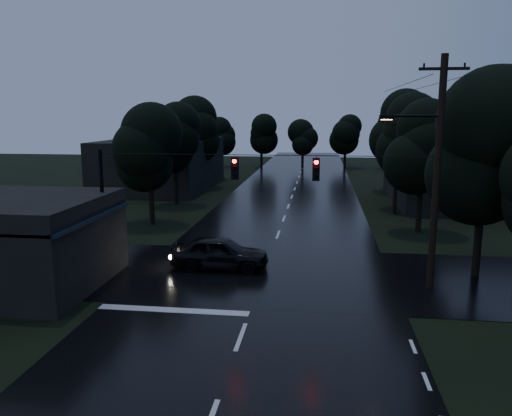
# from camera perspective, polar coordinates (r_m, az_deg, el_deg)

# --- Properties ---
(main_road) EXTENTS (12.00, 120.00, 0.02)m
(main_road) POSITION_cam_1_polar(r_m,az_deg,el_deg) (41.63, 3.72, 0.16)
(main_road) COLOR black
(main_road) RESTS_ON ground
(cross_street) EXTENTS (60.00, 9.00, 0.02)m
(cross_street) POSITION_cam_1_polar(r_m,az_deg,el_deg) (24.22, 0.90, -7.55)
(cross_street) COLOR black
(cross_street) RESTS_ON ground
(building_far_right) EXTENTS (10.00, 14.00, 4.40)m
(building_far_right) POSITION_cam_1_polar(r_m,az_deg,el_deg) (46.60, 21.57, 3.29)
(building_far_right) COLOR black
(building_far_right) RESTS_ON ground
(building_far_left) EXTENTS (10.00, 16.00, 5.00)m
(building_far_left) POSITION_cam_1_polar(r_m,az_deg,el_deg) (53.74, -10.65, 5.06)
(building_far_left) COLOR black
(building_far_left) RESTS_ON ground
(utility_pole_main) EXTENTS (3.50, 0.30, 10.00)m
(utility_pole_main) POSITION_cam_1_polar(r_m,az_deg,el_deg) (22.50, 19.78, 4.14)
(utility_pole_main) COLOR black
(utility_pole_main) RESTS_ON ground
(utility_pole_far) EXTENTS (2.00, 0.30, 7.50)m
(utility_pole_far) POSITION_cam_1_polar(r_m,az_deg,el_deg) (39.45, 15.76, 4.89)
(utility_pole_far) COLOR black
(utility_pole_far) RESTS_ON ground
(anchor_pole_left) EXTENTS (0.18, 0.18, 6.00)m
(anchor_pole_left) POSITION_cam_1_polar(r_m,az_deg,el_deg) (24.50, -17.06, -0.56)
(anchor_pole_left) COLOR black
(anchor_pole_left) RESTS_ON ground
(span_signals) EXTENTS (15.00, 0.37, 1.12)m
(span_signals) POSITION_cam_1_polar(r_m,az_deg,el_deg) (22.07, 2.08, 4.61)
(span_signals) COLOR black
(span_signals) RESTS_ON ground
(tree_corner_near) EXTENTS (4.48, 4.48, 9.44)m
(tree_corner_near) POSITION_cam_1_polar(r_m,az_deg,el_deg) (25.03, 24.76, 6.08)
(tree_corner_near) COLOR black
(tree_corner_near) RESTS_ON ground
(tree_left_a) EXTENTS (3.92, 3.92, 8.26)m
(tree_left_a) POSITION_cam_1_polar(r_m,az_deg,el_deg) (34.92, -12.08, 6.60)
(tree_left_a) COLOR black
(tree_left_a) RESTS_ON ground
(tree_left_b) EXTENTS (4.20, 4.20, 8.85)m
(tree_left_b) POSITION_cam_1_polar(r_m,az_deg,el_deg) (42.68, -9.28, 7.90)
(tree_left_b) COLOR black
(tree_left_b) RESTS_ON ground
(tree_left_c) EXTENTS (4.48, 4.48, 9.44)m
(tree_left_c) POSITION_cam_1_polar(r_m,az_deg,el_deg) (52.47, -6.78, 8.86)
(tree_left_c) COLOR black
(tree_left_c) RESTS_ON ground
(tree_right_a) EXTENTS (4.20, 4.20, 8.85)m
(tree_right_a) POSITION_cam_1_polar(r_m,az_deg,el_deg) (33.53, 18.55, 6.78)
(tree_right_a) COLOR black
(tree_right_a) RESTS_ON ground
(tree_right_b) EXTENTS (4.48, 4.48, 9.44)m
(tree_right_b) POSITION_cam_1_polar(r_m,az_deg,el_deg) (41.48, 17.31, 8.00)
(tree_right_b) COLOR black
(tree_right_b) RESTS_ON ground
(tree_right_c) EXTENTS (4.76, 4.76, 10.03)m
(tree_right_c) POSITION_cam_1_polar(r_m,az_deg,el_deg) (51.44, 16.11, 8.90)
(tree_right_c) COLOR black
(tree_right_c) RESTS_ON ground
(car) EXTENTS (4.81, 1.94, 1.64)m
(car) POSITION_cam_1_polar(r_m,az_deg,el_deg) (24.90, -4.13, -5.09)
(car) COLOR black
(car) RESTS_ON ground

